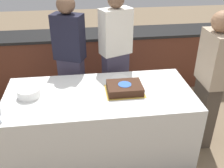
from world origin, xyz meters
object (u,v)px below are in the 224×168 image
Objects in this scene: plate_stack at (29,93)px; person_standing_back at (70,60)px; cake at (125,88)px; person_cutting_cake at (116,57)px; person_seated_right at (210,81)px.

person_standing_back is at bearing 57.01° from plate_stack.
person_standing_back is at bearing 130.09° from cake.
person_cutting_cake is at bearing 33.26° from plate_stack.
cake is 0.95m from person_seated_right.
cake is at bearing -90.29° from person_seated_right.
person_cutting_cake is 0.57m from person_standing_back.
cake is 0.24× the size of person_standing_back.
cake is 0.68m from person_cutting_cake.
cake is at bearing 68.45° from person_cutting_cake.
person_cutting_cake reaches higher than plate_stack.
person_seated_right reaches higher than plate_stack.
person_standing_back reaches higher than person_seated_right.
person_seated_right is 1.66m from person_standing_back.
cake is at bearing -1.52° from plate_stack.
person_cutting_cake is 1.05× the size of person_seated_right.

